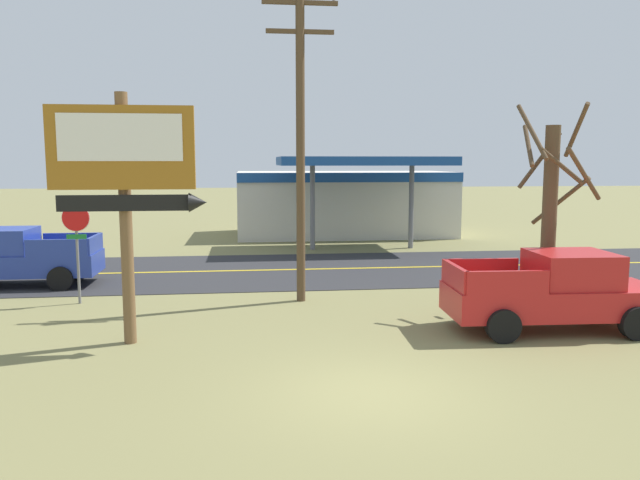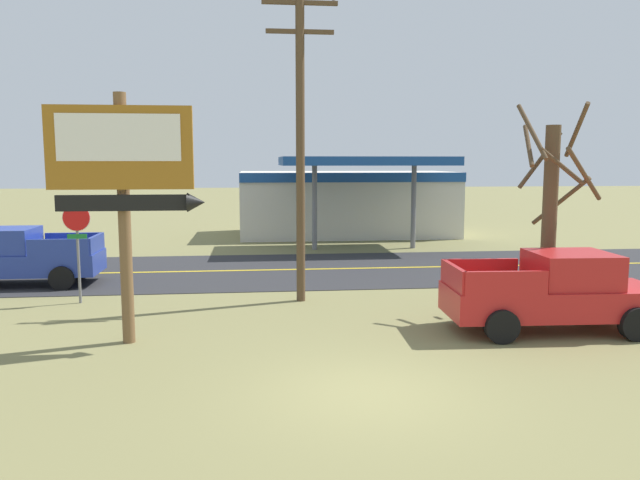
{
  "view_description": "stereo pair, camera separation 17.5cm",
  "coord_description": "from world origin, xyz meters",
  "px_view_note": "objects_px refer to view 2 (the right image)",
  "views": [
    {
      "loc": [
        -2.17,
        -10.62,
        4.18
      ],
      "look_at": [
        0.0,
        8.0,
        1.8
      ],
      "focal_mm": 34.77,
      "sensor_mm": 36.0,
      "label": 1
    },
    {
      "loc": [
        -2.0,
        -10.64,
        4.18
      ],
      "look_at": [
        0.0,
        8.0,
        1.8
      ],
      "focal_mm": 34.77,
      "sensor_mm": 36.0,
      "label": 2
    }
  ],
  "objects_px": {
    "stop_sign": "(77,235)",
    "pickup_red_parked_on_lawn": "(555,293)",
    "gas_station": "(347,201)",
    "pickup_blue_on_road": "(18,257)",
    "bare_tree": "(550,209)",
    "motel_sign": "(125,174)",
    "utility_pole": "(300,136)"
  },
  "relations": [
    {
      "from": "gas_station",
      "to": "pickup_red_parked_on_lawn",
      "type": "distance_m",
      "value": 20.63
    },
    {
      "from": "gas_station",
      "to": "motel_sign",
      "type": "bearing_deg",
      "value": -111.58
    },
    {
      "from": "stop_sign",
      "to": "bare_tree",
      "type": "height_order",
      "value": "bare_tree"
    },
    {
      "from": "stop_sign",
      "to": "pickup_blue_on_road",
      "type": "height_order",
      "value": "stop_sign"
    },
    {
      "from": "stop_sign",
      "to": "pickup_red_parked_on_lawn",
      "type": "relative_size",
      "value": 0.56
    },
    {
      "from": "pickup_red_parked_on_lawn",
      "to": "gas_station",
      "type": "bearing_deg",
      "value": 95.87
    },
    {
      "from": "stop_sign",
      "to": "gas_station",
      "type": "height_order",
      "value": "gas_station"
    },
    {
      "from": "gas_station",
      "to": "pickup_blue_on_road",
      "type": "distance_m",
      "value": 18.68
    },
    {
      "from": "stop_sign",
      "to": "pickup_red_parked_on_lawn",
      "type": "distance_m",
      "value": 13.33
    },
    {
      "from": "bare_tree",
      "to": "gas_station",
      "type": "xyz_separation_m",
      "value": [
        -2.81,
        18.68,
        -0.94
      ]
    },
    {
      "from": "stop_sign",
      "to": "bare_tree",
      "type": "xyz_separation_m",
      "value": [
        13.24,
        -2.54,
        0.86
      ]
    },
    {
      "from": "gas_station",
      "to": "pickup_blue_on_road",
      "type": "relative_size",
      "value": 2.31
    },
    {
      "from": "gas_station",
      "to": "bare_tree",
      "type": "bearing_deg",
      "value": -81.45
    },
    {
      "from": "stop_sign",
      "to": "bare_tree",
      "type": "distance_m",
      "value": 13.51
    },
    {
      "from": "pickup_blue_on_road",
      "to": "pickup_red_parked_on_lawn",
      "type": "bearing_deg",
      "value": -25.56
    },
    {
      "from": "utility_pole",
      "to": "pickup_blue_on_road",
      "type": "height_order",
      "value": "utility_pole"
    },
    {
      "from": "bare_tree",
      "to": "pickup_blue_on_road",
      "type": "height_order",
      "value": "bare_tree"
    },
    {
      "from": "motel_sign",
      "to": "gas_station",
      "type": "distance_m",
      "value": 22.18
    },
    {
      "from": "motel_sign",
      "to": "pickup_red_parked_on_lawn",
      "type": "height_order",
      "value": "motel_sign"
    },
    {
      "from": "bare_tree",
      "to": "stop_sign",
      "type": "bearing_deg",
      "value": 169.13
    },
    {
      "from": "motel_sign",
      "to": "stop_sign",
      "type": "xyz_separation_m",
      "value": [
        -2.31,
        4.41,
        -1.89
      ]
    },
    {
      "from": "motel_sign",
      "to": "stop_sign",
      "type": "relative_size",
      "value": 1.93
    },
    {
      "from": "motel_sign",
      "to": "bare_tree",
      "type": "xyz_separation_m",
      "value": [
        10.93,
        1.87,
        -1.02
      ]
    },
    {
      "from": "bare_tree",
      "to": "pickup_red_parked_on_lawn",
      "type": "height_order",
      "value": "bare_tree"
    },
    {
      "from": "stop_sign",
      "to": "pickup_blue_on_road",
      "type": "bearing_deg",
      "value": 133.14
    },
    {
      "from": "bare_tree",
      "to": "gas_station",
      "type": "distance_m",
      "value": 18.91
    },
    {
      "from": "motel_sign",
      "to": "pickup_blue_on_road",
      "type": "xyz_separation_m",
      "value": [
        -5.09,
        7.37,
        -2.95
      ]
    },
    {
      "from": "utility_pole",
      "to": "pickup_blue_on_road",
      "type": "xyz_separation_m",
      "value": [
        -9.32,
        3.33,
        -3.97
      ]
    },
    {
      "from": "motel_sign",
      "to": "pickup_blue_on_road",
      "type": "height_order",
      "value": "motel_sign"
    },
    {
      "from": "gas_station",
      "to": "pickup_red_parked_on_lawn",
      "type": "height_order",
      "value": "gas_station"
    },
    {
      "from": "pickup_blue_on_road",
      "to": "gas_station",
      "type": "bearing_deg",
      "value": 44.92
    },
    {
      "from": "stop_sign",
      "to": "gas_station",
      "type": "xyz_separation_m",
      "value": [
        10.44,
        16.13,
        -0.08
      ]
    }
  ]
}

